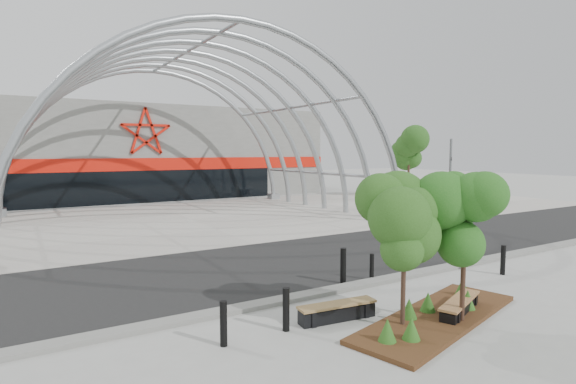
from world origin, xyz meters
TOP-DOWN VIEW (x-y plane):
  - ground at (0.00, 0.00)m, footprint 140.00×140.00m
  - road at (0.00, 3.50)m, footprint 140.00×7.00m
  - forecourt at (0.00, 15.50)m, footprint 60.00×17.00m
  - kerb at (0.00, -0.25)m, footprint 60.00×0.50m
  - arena_building at (0.00, 33.45)m, footprint 34.00×15.24m
  - vault_canopy at (0.00, 15.50)m, footprint 20.80×15.80m
  - planting_bed at (-0.17, -3.36)m, footprint 5.95×3.17m
  - signal_pole at (12.49, 6.61)m, footprint 0.14×0.68m
  - street_tree_0 at (-1.25, -3.31)m, footprint 1.54×1.54m
  - street_tree_1 at (0.15, -3.86)m, footprint 1.48×1.48m
  - bench_0 at (-2.25, -2.09)m, footprint 2.09×0.68m
  - bench_1 at (0.58, -3.47)m, footprint 2.07×1.19m
  - bollard_0 at (-5.24, -2.02)m, footprint 0.16×0.16m
  - bollard_1 at (-3.67, -2.01)m, footprint 0.16×0.16m
  - bollard_2 at (-0.26, 0.22)m, footprint 0.18×0.18m
  - bollard_3 at (0.77, 0.05)m, footprint 0.14×0.14m
  - bollard_4 at (5.05, -1.70)m, footprint 0.16×0.16m
  - bg_tree_1 at (21.00, 18.00)m, footprint 2.70×2.70m

SIDE VIEW (x-z plane):
  - ground at x=0.00m, z-range 0.00..0.00m
  - road at x=0.00m, z-range 0.00..0.02m
  - vault_canopy at x=0.00m, z-range -10.16..10.20m
  - forecourt at x=0.00m, z-range 0.00..0.04m
  - kerb at x=0.00m, z-range 0.00..0.12m
  - planting_bed at x=-0.17m, z-range -0.16..0.44m
  - bench_1 at x=0.58m, z-range -0.01..0.42m
  - bench_0 at x=-2.25m, z-range -0.01..0.43m
  - bollard_3 at x=0.77m, z-range 0.00..0.88m
  - bollard_0 at x=-5.24m, z-range 0.00..0.99m
  - bollard_4 at x=5.05m, z-range 0.00..1.01m
  - bollard_1 at x=-3.67m, z-range 0.00..1.02m
  - bollard_2 at x=-0.26m, z-range 0.00..1.15m
  - street_tree_1 at x=0.15m, z-range 0.76..4.26m
  - street_tree_0 at x=-1.25m, z-range 0.77..4.29m
  - signal_pole at x=12.49m, z-range 0.11..4.97m
  - arena_building at x=0.00m, z-range -0.01..7.99m
  - bg_tree_1 at x=21.00m, z-range 1.29..7.20m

